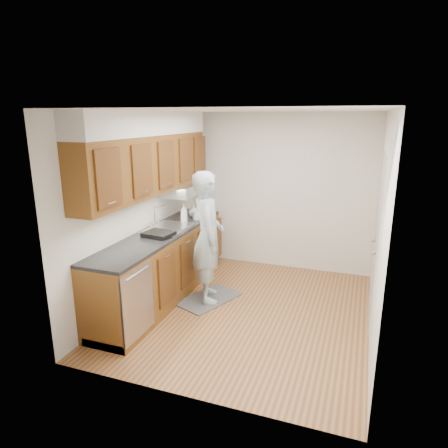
{
  "coord_description": "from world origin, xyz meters",
  "views": [
    {
      "loc": [
        1.32,
        -4.5,
        2.44
      ],
      "look_at": [
        -0.4,
        0.25,
        1.06
      ],
      "focal_mm": 32.0,
      "sensor_mm": 36.0,
      "label": 1
    }
  ],
  "objects_px": {
    "person": "(208,229)",
    "dish_rack": "(159,234)",
    "soap_bottle_a": "(184,213)",
    "soap_bottle_c": "(193,210)",
    "soap_bottle_b": "(196,214)"
  },
  "relations": [
    {
      "from": "soap_bottle_c",
      "to": "soap_bottle_b",
      "type": "bearing_deg",
      "value": -53.38
    },
    {
      "from": "soap_bottle_b",
      "to": "soap_bottle_c",
      "type": "distance_m",
      "value": 0.22
    },
    {
      "from": "person",
      "to": "soap_bottle_b",
      "type": "bearing_deg",
      "value": 8.98
    },
    {
      "from": "soap_bottle_a",
      "to": "soap_bottle_c",
      "type": "bearing_deg",
      "value": 92.61
    },
    {
      "from": "dish_rack",
      "to": "soap_bottle_c",
      "type": "bearing_deg",
      "value": 96.99
    },
    {
      "from": "person",
      "to": "soap_bottle_a",
      "type": "distance_m",
      "value": 0.7
    },
    {
      "from": "soap_bottle_c",
      "to": "dish_rack",
      "type": "distance_m",
      "value": 1.11
    },
    {
      "from": "person",
      "to": "dish_rack",
      "type": "height_order",
      "value": "person"
    },
    {
      "from": "dish_rack",
      "to": "soap_bottle_a",
      "type": "bearing_deg",
      "value": 95.99
    },
    {
      "from": "soap_bottle_c",
      "to": "dish_rack",
      "type": "xyz_separation_m",
      "value": [
        0.01,
        -1.11,
        -0.07
      ]
    },
    {
      "from": "soap_bottle_b",
      "to": "dish_rack",
      "type": "xyz_separation_m",
      "value": [
        -0.12,
        -0.94,
        -0.07
      ]
    },
    {
      "from": "person",
      "to": "soap_bottle_c",
      "type": "relative_size",
      "value": 10.56
    },
    {
      "from": "person",
      "to": "soap_bottle_b",
      "type": "relative_size",
      "value": 10.57
    },
    {
      "from": "soap_bottle_a",
      "to": "soap_bottle_b",
      "type": "bearing_deg",
      "value": 58.48
    },
    {
      "from": "dish_rack",
      "to": "person",
      "type": "bearing_deg",
      "value": 36.63
    }
  ]
}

